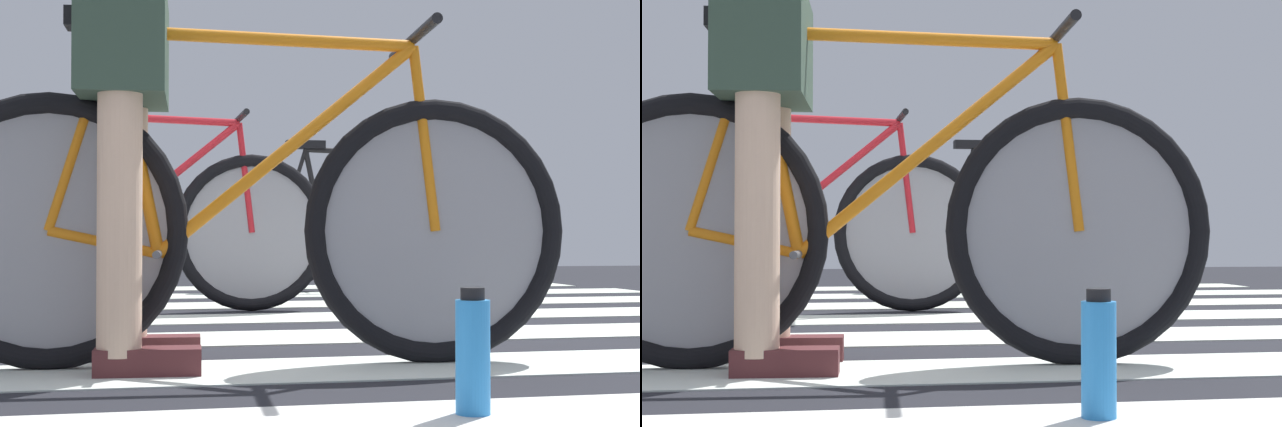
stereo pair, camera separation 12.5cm
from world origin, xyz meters
TOP-DOWN VIEW (x-y plane):
  - ground at (0.00, 0.00)m, footprint 18.00×14.00m
  - crosswalk_markings at (-0.00, 0.24)m, footprint 5.44×6.53m
  - bicycle_1_of_3 at (-0.21, -0.43)m, footprint 1.74×0.52m
  - cyclist_1_of_3 at (-0.52, -0.41)m, footprint 0.34×0.42m
  - bicycle_2_of_3 at (-0.46, 1.40)m, footprint 1.74×0.52m
  - bicycle_3_of_3 at (0.93, 2.90)m, footprint 1.74×0.52m
  - water_bottle at (0.13, -1.21)m, footprint 0.07×0.07m

SIDE VIEW (x-z plane):
  - ground at x=0.00m, z-range 0.00..0.02m
  - crosswalk_markings at x=0.00m, z-range 0.02..0.02m
  - water_bottle at x=0.13m, z-range 0.01..0.26m
  - bicycle_1_of_3 at x=-0.21m, z-range -0.06..0.87m
  - bicycle_2_of_3 at x=-0.46m, z-range -0.06..0.87m
  - bicycle_3_of_3 at x=0.93m, z-range -0.06..0.87m
  - cyclist_1_of_3 at x=-0.52m, z-range 0.16..1.14m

